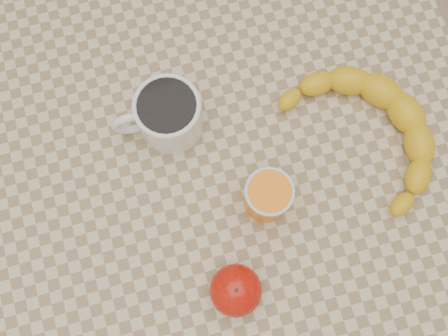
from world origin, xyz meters
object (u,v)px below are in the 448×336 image
object	(u,v)px
orange_juice_glass	(267,196)
banana	(370,132)
table	(224,184)
apple	(236,290)
coffee_mug	(167,115)

from	to	relation	value
orange_juice_glass	banana	bearing A→B (deg)	16.73
banana	table	bearing A→B (deg)	159.84
banana	apple	bearing A→B (deg)	-165.43
apple	table	bearing A→B (deg)	79.18
orange_juice_glass	banana	distance (m)	0.18
table	banana	size ratio (longest dim) A/B	2.36
coffee_mug	orange_juice_glass	world-z (taller)	coffee_mug
coffee_mug	table	bearing A→B (deg)	-57.97
coffee_mug	orange_juice_glass	size ratio (longest dim) A/B	1.73
orange_juice_glass	banana	xyz separation A→B (m)	(0.17, 0.05, -0.02)
coffee_mug	apple	xyz separation A→B (m)	(0.03, -0.26, -0.01)
orange_juice_glass	table	bearing A→B (deg)	126.74
apple	coffee_mug	bearing A→B (deg)	95.60
table	banana	bearing A→B (deg)	-2.09
table	banana	world-z (taller)	banana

